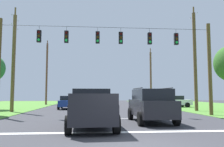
% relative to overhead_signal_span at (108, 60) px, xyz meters
% --- Properties ---
extents(ground_plane, '(120.00, 120.00, 0.00)m').
position_rel_overhead_signal_span_xyz_m(ground_plane, '(0.16, -10.87, -4.40)').
color(ground_plane, '#333338').
extents(stop_bar_stripe, '(14.43, 0.45, 0.01)m').
position_rel_overhead_signal_span_xyz_m(stop_bar_stripe, '(0.16, -7.93, -4.40)').
color(stop_bar_stripe, white).
rests_on(stop_bar_stripe, ground).
extents(lane_dash_0, '(2.50, 0.15, 0.01)m').
position_rel_overhead_signal_span_xyz_m(lane_dash_0, '(0.16, -1.93, -4.40)').
color(lane_dash_0, white).
rests_on(lane_dash_0, ground).
extents(lane_dash_1, '(2.50, 0.15, 0.01)m').
position_rel_overhead_signal_span_xyz_m(lane_dash_1, '(0.16, 5.14, -4.40)').
color(lane_dash_1, white).
rests_on(lane_dash_1, ground).
extents(lane_dash_2, '(2.50, 0.15, 0.01)m').
position_rel_overhead_signal_span_xyz_m(lane_dash_2, '(0.16, 10.60, -4.40)').
color(lane_dash_2, white).
rests_on(lane_dash_2, ground).
extents(overhead_signal_span, '(16.99, 0.31, 7.54)m').
position_rel_overhead_signal_span_xyz_m(overhead_signal_span, '(0.00, 0.00, 0.00)').
color(overhead_signal_span, brown).
rests_on(overhead_signal_span, ground).
extents(pickup_truck, '(2.45, 5.47, 1.95)m').
position_rel_overhead_signal_span_xyz_m(pickup_truck, '(-1.31, -6.51, -3.44)').
color(pickup_truck, black).
rests_on(pickup_truck, ground).
extents(suv_black, '(2.22, 4.81, 2.05)m').
position_rel_overhead_signal_span_xyz_m(suv_black, '(2.28, -4.38, -3.34)').
color(suv_black, black).
rests_on(suv_black, ground).
extents(distant_car_crossing_white, '(4.31, 2.03, 1.52)m').
position_rel_overhead_signal_span_xyz_m(distant_car_crossing_white, '(9.60, 12.21, -3.61)').
color(distant_car_crossing_white, silver).
rests_on(distant_car_crossing_white, ground).
extents(distant_car_oncoming, '(2.18, 4.38, 1.52)m').
position_rel_overhead_signal_span_xyz_m(distant_car_oncoming, '(-1.24, 14.25, -3.61)').
color(distant_car_oncoming, silver).
rests_on(distant_car_oncoming, ground).
extents(distant_car_far_parked, '(2.02, 4.30, 1.52)m').
position_rel_overhead_signal_span_xyz_m(distant_car_far_parked, '(-4.04, 9.60, -3.61)').
color(distant_car_far_parked, navy).
rests_on(distant_car_far_parked, ground).
extents(utility_pole_mid_right, '(0.34, 1.78, 10.86)m').
position_rel_overhead_signal_span_xyz_m(utility_pole_mid_right, '(9.30, 4.85, 0.82)').
color(utility_pole_mid_right, brown).
rests_on(utility_pole_mid_right, ground).
extents(utility_pole_far_right, '(0.32, 1.96, 9.74)m').
position_rel_overhead_signal_span_xyz_m(utility_pole_far_right, '(8.85, 21.56, 0.36)').
color(utility_pole_far_right, brown).
rests_on(utility_pole_far_right, ground).
extents(utility_pole_mid_left, '(0.34, 1.95, 10.26)m').
position_rel_overhead_signal_span_xyz_m(utility_pole_mid_left, '(-8.88, 4.97, 0.57)').
color(utility_pole_mid_left, brown).
rests_on(utility_pole_mid_left, ground).
extents(utility_pole_far_left, '(0.31, 1.81, 10.72)m').
position_rel_overhead_signal_span_xyz_m(utility_pole_far_left, '(-8.78, 21.33, 0.95)').
color(utility_pole_far_left, brown).
rests_on(utility_pole_far_left, ground).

